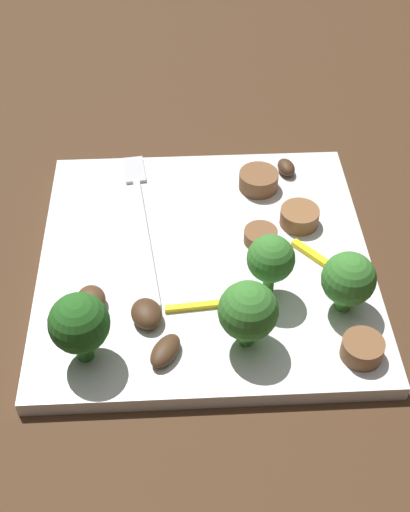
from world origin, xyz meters
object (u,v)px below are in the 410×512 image
broccoli_floret_0 (248,311)px  mushroom_3 (147,314)px  sausage_slice_2 (261,236)px  broccoli_floret_2 (348,280)px  pepper_strip_0 (196,306)px  plate (205,262)px  mushroom_1 (165,351)px  pepper_strip_1 (322,261)px  fork (141,213)px  mushroom_2 (91,299)px  sausage_slice_0 (259,180)px  broccoli_floret_3 (271,260)px  sausage_slice_1 (299,217)px  broccoli_floret_1 (79,324)px  mushroom_0 (286,167)px  sausage_slice_3 (362,349)px

broccoli_floret_0 → mushroom_3: broccoli_floret_0 is taller
broccoli_floret_0 → sausage_slice_2: bearing=-11.7°
broccoli_floret_0 → broccoli_floret_2: (0.03, -0.07, -0.00)m
broccoli_floret_0 → pepper_strip_0: 0.06m
plate → mushroom_1: bearing=161.4°
plate → pepper_strip_1: pepper_strip_1 is taller
fork → pepper_strip_0: 0.11m
mushroom_2 → fork: bearing=-19.5°
broccoli_floret_2 → sausage_slice_0: (0.14, 0.05, -0.02)m
broccoli_floret_3 → sausage_slice_1: size_ratio=1.70×
broccoli_floret_1 → mushroom_0: size_ratio=2.58×
sausage_slice_3 → sausage_slice_0: bearing=15.8°
broccoli_floret_3 → sausage_slice_2: 0.06m
sausage_slice_2 → broccoli_floret_3: bearing=179.5°
mushroom_1 → mushroom_3: (0.03, 0.01, 0.00)m
sausage_slice_1 → mushroom_2: (-0.08, 0.16, -0.00)m
broccoli_floret_2 → mushroom_3: (-0.01, 0.14, -0.02)m
sausage_slice_1 → sausage_slice_0: bearing=31.1°
broccoli_floret_1 → sausage_slice_3: broccoli_floret_1 is taller
mushroom_0 → plate: bearing=142.6°
sausage_slice_0 → pepper_strip_1: (-0.09, -0.04, -0.01)m
mushroom_2 → mushroom_1: bearing=-131.9°
sausage_slice_0 → sausage_slice_3: (-0.18, -0.05, -0.00)m
plate → mushroom_0: 0.13m
broccoli_floret_0 → mushroom_2: bearing=70.2°
fork → pepper_strip_1: same height
sausage_slice_0 → mushroom_3: sausage_slice_0 is taller
pepper_strip_1 → sausage_slice_2: bearing=59.6°
plate → broccoli_floret_2: size_ratio=5.19×
broccoli_floret_3 → mushroom_1: size_ratio=1.82×
broccoli_floret_3 → sausage_slice_1: broccoli_floret_3 is taller
mushroom_1 → mushroom_2: 0.07m
broccoli_floret_3 → mushroom_2: 0.13m
plate → mushroom_0: bearing=-37.4°
broccoli_floret_1 → mushroom_2: bearing=-1.4°
mushroom_0 → mushroom_2: 0.22m
broccoli_floret_0 → mushroom_1: (-0.01, 0.06, -0.03)m
mushroom_0 → mushroom_1: bearing=150.8°
plate → mushroom_1: size_ratio=8.67×
broccoli_floret_0 → broccoli_floret_3: 0.05m
broccoli_floret_0 → mushroom_1: 0.06m
mushroom_2 → broccoli_floret_0: bearing=-109.8°
sausage_slice_2 → mushroom_3: (-0.08, 0.09, 0.00)m
mushroom_3 → plate: bearing=-35.7°
sausage_slice_2 → pepper_strip_0: 0.09m
fork → sausage_slice_1: bearing=-104.8°
mushroom_1 → sausage_slice_2: bearing=-35.3°
sausage_slice_0 → mushroom_3: 0.17m
mushroom_1 → mushroom_0: bearing=-29.2°
pepper_strip_0 → pepper_strip_1: (0.04, -0.10, 0.00)m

